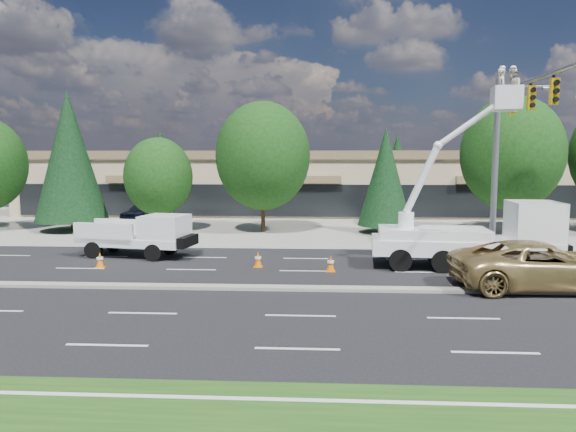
# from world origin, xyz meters

# --- Properties ---
(ground) EXTENTS (140.00, 140.00, 0.00)m
(ground) POSITION_xyz_m (0.00, 0.00, 0.00)
(ground) COLOR black
(ground) RESTS_ON ground
(concrete_apron) EXTENTS (140.00, 22.00, 0.01)m
(concrete_apron) POSITION_xyz_m (0.00, 20.00, 0.01)
(concrete_apron) COLOR gray
(concrete_apron) RESTS_ON ground
(road_median) EXTENTS (120.00, 0.55, 0.12)m
(road_median) POSITION_xyz_m (0.00, 0.00, 0.06)
(road_median) COLOR gray
(road_median) RESTS_ON ground
(strip_mall) EXTENTS (50.40, 15.40, 5.50)m
(strip_mall) POSITION_xyz_m (0.00, 29.97, 2.83)
(strip_mall) COLOR tan
(strip_mall) RESTS_ON ground
(tree_front_b) EXTENTS (4.75, 4.75, 9.36)m
(tree_front_b) POSITION_xyz_m (-16.00, 15.00, 5.02)
(tree_front_b) COLOR #332114
(tree_front_b) RESTS_ON ground
(tree_front_c) EXTENTS (4.52, 4.52, 6.28)m
(tree_front_c) POSITION_xyz_m (-10.00, 15.00, 3.67)
(tree_front_c) COLOR #332114
(tree_front_c) RESTS_ON ground
(tree_front_d) EXTENTS (6.19, 6.19, 8.59)m
(tree_front_d) POSITION_xyz_m (-3.00, 15.00, 5.03)
(tree_front_d) COLOR #332114
(tree_front_d) RESTS_ON ground
(tree_front_e) EXTENTS (3.50, 3.50, 6.89)m
(tree_front_e) POSITION_xyz_m (5.00, 15.00, 3.70)
(tree_front_e) COLOR #332114
(tree_front_e) RESTS_ON ground
(tree_front_f) EXTENTS (6.38, 6.38, 8.85)m
(tree_front_f) POSITION_xyz_m (13.00, 15.00, 5.18)
(tree_front_f) COLOR #332114
(tree_front_f) RESTS_ON ground
(tree_back_a) EXTENTS (4.20, 4.20, 8.29)m
(tree_back_a) POSITION_xyz_m (-18.00, 42.00, 4.44)
(tree_back_a) COLOR #332114
(tree_back_a) RESTS_ON ground
(tree_back_b) EXTENTS (4.82, 4.82, 9.51)m
(tree_back_b) POSITION_xyz_m (-4.00, 42.00, 5.10)
(tree_back_b) COLOR #332114
(tree_back_b) RESTS_ON ground
(tree_back_c) EXTENTS (3.95, 3.95, 7.78)m
(tree_back_c) POSITION_xyz_m (10.00, 42.00, 4.17)
(tree_back_c) COLOR #332114
(tree_back_c) RESTS_ON ground
(tree_back_d) EXTENTS (5.70, 5.70, 11.24)m
(tree_back_d) POSITION_xyz_m (22.00, 42.00, 6.03)
(tree_back_d) COLOR #332114
(tree_back_d) RESTS_ON ground
(signal_mast) EXTENTS (2.76, 10.16, 9.00)m
(signal_mast) POSITION_xyz_m (10.03, 7.04, 6.06)
(signal_mast) COLOR gray
(signal_mast) RESTS_ON ground
(utility_pickup) EXTENTS (5.76, 2.93, 2.11)m
(utility_pickup) POSITION_xyz_m (-8.24, 6.13, 0.87)
(utility_pickup) COLOR white
(utility_pickup) RESTS_ON ground
(bucket_truck) EXTENTS (8.11, 3.16, 8.80)m
(bucket_truck) POSITION_xyz_m (7.61, 4.14, 1.81)
(bucket_truck) COLOR white
(bucket_truck) RESTS_ON ground
(traffic_cone_a) EXTENTS (0.40, 0.40, 0.70)m
(traffic_cone_a) POSITION_xyz_m (-9.20, 3.46, 0.34)
(traffic_cone_a) COLOR orange
(traffic_cone_a) RESTS_ON ground
(traffic_cone_b) EXTENTS (0.40, 0.40, 0.70)m
(traffic_cone_b) POSITION_xyz_m (-2.12, 3.97, 0.34)
(traffic_cone_b) COLOR orange
(traffic_cone_b) RESTS_ON ground
(traffic_cone_c) EXTENTS (0.40, 0.40, 0.70)m
(traffic_cone_c) POSITION_xyz_m (1.13, 3.21, 0.34)
(traffic_cone_c) COLOR orange
(traffic_cone_c) RESTS_ON ground
(minivan) EXTENTS (6.60, 3.25, 1.80)m
(minivan) POSITION_xyz_m (8.88, 0.60, 0.90)
(minivan) COLOR tan
(minivan) RESTS_ON ground
(parked_car_west) EXTENTS (2.74, 4.45, 1.42)m
(parked_car_west) POSITION_xyz_m (-13.24, 21.00, 0.71)
(parked_car_west) COLOR black
(parked_car_west) RESTS_ON ground
(parked_car_east) EXTENTS (2.50, 4.81, 1.51)m
(parked_car_east) POSITION_xyz_m (5.26, 20.38, 0.75)
(parked_car_east) COLOR black
(parked_car_east) RESTS_ON ground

